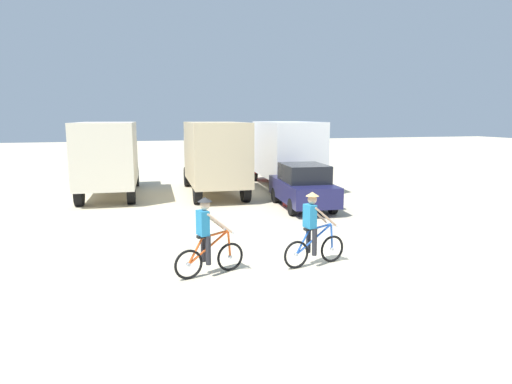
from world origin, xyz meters
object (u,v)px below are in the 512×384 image
cyclist_orange_shirt (207,239)px  cyclist_cowboy_hat (313,232)px  box_truck_cream_rv (109,155)px  box_truck_tan_camper (214,154)px  sedan_parked (303,186)px  supply_crate (292,199)px  box_truck_avon_van (284,151)px

cyclist_orange_shirt → cyclist_cowboy_hat: 2.57m
cyclist_orange_shirt → box_truck_cream_rv: bearing=101.8°
box_truck_cream_rv → cyclist_orange_shirt: size_ratio=3.77×
box_truck_tan_camper → sedan_parked: (2.74, -4.23, -0.99)m
cyclist_orange_shirt → sedan_parked: bearing=52.9°
sedan_parked → cyclist_orange_shirt: size_ratio=2.38×
sedan_parked → cyclist_cowboy_hat: 7.03m
cyclist_orange_shirt → supply_crate: 8.47m
supply_crate → box_truck_cream_rv: bearing=146.9°
cyclist_cowboy_hat → box_truck_cream_rv: bearing=113.1°
cyclist_cowboy_hat → supply_crate: cyclist_cowboy_hat is taller
box_truck_cream_rv → sedan_parked: size_ratio=1.59×
cyclist_orange_shirt → supply_crate: cyclist_orange_shirt is taller
box_truck_cream_rv → cyclist_orange_shirt: bearing=-78.2°
box_truck_tan_camper → cyclist_cowboy_hat: (0.33, -10.83, -1.03)m
sedan_parked → supply_crate: bearing=121.9°
box_truck_tan_camper → cyclist_orange_shirt: (-2.23, -10.80, -1.03)m
box_truck_cream_rv → sedan_parked: bearing=-34.6°
box_truck_tan_camper → cyclist_orange_shirt: 11.08m
box_truck_avon_van → supply_crate: size_ratio=11.35×
box_truck_avon_van → cyclist_cowboy_hat: bearing=-106.4°
cyclist_orange_shirt → cyclist_cowboy_hat: (2.57, -0.03, 0.00)m
box_truck_cream_rv → box_truck_tan_camper: 4.75m
sedan_parked → cyclist_orange_shirt: (-4.98, -6.57, -0.04)m
box_truck_cream_rv → cyclist_orange_shirt: (2.43, -11.68, -1.03)m
sedan_parked → box_truck_cream_rv: bearing=145.4°
box_truck_tan_camper → cyclist_cowboy_hat: 10.88m
cyclist_orange_shirt → cyclist_cowboy_hat: bearing=-0.7°
box_truck_tan_camper → cyclist_orange_shirt: box_truck_tan_camper is taller
box_truck_avon_van → cyclist_orange_shirt: size_ratio=3.79×
box_truck_avon_van → cyclist_orange_shirt: box_truck_avon_van is taller
sedan_parked → cyclist_cowboy_hat: (-2.41, -6.60, -0.04)m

